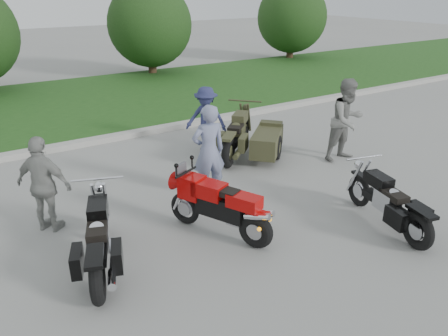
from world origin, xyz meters
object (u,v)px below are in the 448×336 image
person_back (44,185)px  person_denim (206,119)px  cruiser_right (391,205)px  person_stripe (209,151)px  cruiser_left (100,242)px  cruiser_sidecar (254,140)px  sportbike_red (221,206)px  person_grey (347,120)px

person_back → person_denim: bearing=-109.0°
cruiser_right → person_stripe: size_ratio=1.16×
cruiser_left → person_denim: 5.14m
cruiser_right → person_denim: (-0.66, 4.92, 0.37)m
cruiser_left → cruiser_right: bearing=2.1°
cruiser_sidecar → person_denim: person_denim is taller
cruiser_sidecar → person_stripe: bearing=-102.2°
sportbike_red → person_grey: (4.25, 1.31, 0.40)m
cruiser_left → cruiser_sidecar: (4.47, 2.38, -0.01)m
person_back → cruiser_left: bearing=149.8°
sportbike_red → cruiser_left: size_ratio=0.84×
person_grey → person_denim: bearing=137.1°
cruiser_sidecar → person_grey: size_ratio=1.14×
person_grey → person_denim: size_ratio=1.20×
sportbike_red → cruiser_right: bearing=-52.2°
cruiser_sidecar → person_back: bearing=-123.3°
sportbike_red → cruiser_left: bearing=150.6°
person_back → person_stripe: bearing=-139.6°
cruiser_right → cruiser_sidecar: bearing=103.4°
person_stripe → sportbike_red: bearing=73.9°
person_grey → cruiser_sidecar: bearing=145.4°
person_stripe → person_back: person_stripe is taller
cruiser_right → person_stripe: 3.35m
cruiser_left → cruiser_sidecar: size_ratio=1.01×
cruiser_left → person_grey: 6.31m
person_denim → cruiser_sidecar: bearing=-11.4°
sportbike_red → cruiser_sidecar: size_ratio=0.85×
person_grey → person_back: 6.56m
cruiser_left → sportbike_red: bearing=15.6°
cruiser_right → person_denim: bearing=111.2°
cruiser_sidecar → cruiser_right: bearing=-43.1°
cruiser_left → cruiser_right: cruiser_left is taller
person_denim → person_back: 4.57m
sportbike_red → person_back: bearing=118.6°
sportbike_red → cruiser_sidecar: cruiser_sidecar is taller
person_denim → person_back: size_ratio=0.96×
sportbike_red → person_denim: person_denim is taller
person_stripe → person_denim: size_ratio=1.15×
cruiser_sidecar → person_grey: bearing=11.5°
person_stripe → cruiser_sidecar: bearing=-141.6°
sportbike_red → person_stripe: 1.57m
sportbike_red → person_stripe: size_ratio=1.02×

